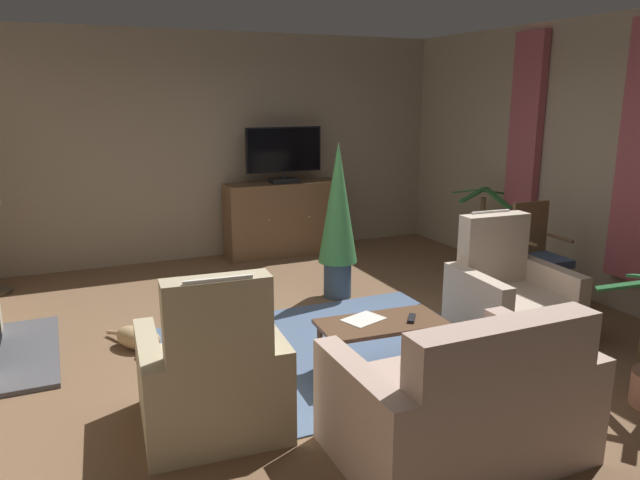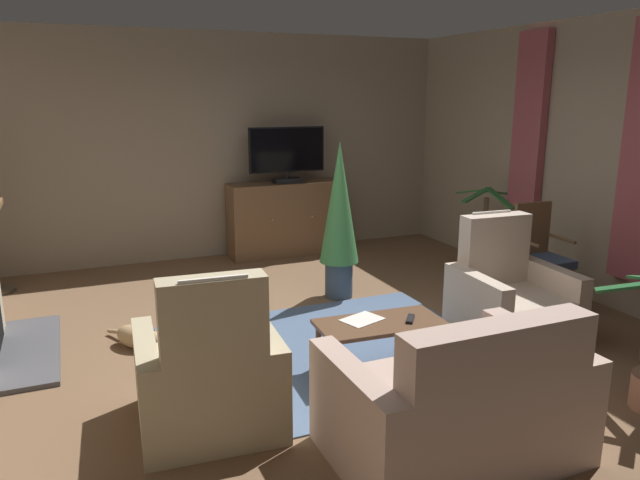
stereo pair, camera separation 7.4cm
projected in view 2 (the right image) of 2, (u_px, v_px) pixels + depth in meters
ground_plane at (320, 343)px, 5.19m from camera, size 6.60×6.88×0.04m
wall_back at (223, 147)px, 7.70m from camera, size 6.60×0.10×2.83m
wall_right_with_window at (600, 162)px, 6.01m from camera, size 0.10×6.88×2.83m
curtain_panel_far at (528, 141)px, 6.75m from camera, size 0.10×0.44×2.38m
rug_central at (328, 352)px, 4.95m from camera, size 2.68×2.17×0.01m
tv_cabinet at (286, 220)px, 7.89m from camera, size 1.52×0.45×0.96m
television at (287, 153)px, 7.64m from camera, size 1.00×0.20×0.71m
coffee_table at (380, 328)px, 4.55m from camera, size 0.99×0.52×0.40m
tv_remote at (410, 319)px, 4.57m from camera, size 0.14×0.17×0.02m
folded_newspaper at (362, 319)px, 4.58m from camera, size 0.35×0.31×0.01m
sofa_floral at (458, 407)px, 3.46m from camera, size 1.42×0.94×0.95m
armchair_facing_sofa at (209, 379)px, 3.78m from camera, size 0.93×0.94×1.11m
armchair_beside_cabinet at (510, 300)px, 5.24m from camera, size 0.94×0.88×1.06m
side_chair_beside_plant at (539, 252)px, 6.01m from camera, size 0.48×0.46×1.02m
potted_plant_tall_palm_by_window at (339, 213)px, 6.11m from camera, size 0.40×0.40×1.63m
potted_plant_small_fern_corner at (483, 252)px, 7.22m from camera, size 0.84×1.05×1.02m
cat at (136, 337)px, 5.02m from camera, size 0.39×0.63×0.21m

